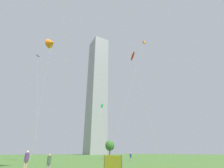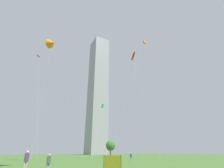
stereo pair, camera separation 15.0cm
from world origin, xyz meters
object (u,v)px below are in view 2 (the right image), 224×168
at_px(kite_flying_3, 38,57).
at_px(kite_flying_5, 144,43).
at_px(person_standing_0, 26,159).
at_px(kite_flying_1, 52,43).
at_px(person_standing_1, 131,156).
at_px(park_tree_0, 110,146).
at_px(kite_flying_0, 133,56).
at_px(person_standing_2, 49,162).
at_px(event_banner, 112,163).
at_px(kite_flying_4, 103,106).
at_px(distant_highrise_0, 98,91).

relative_size(kite_flying_3, kite_flying_5, 0.91).
relative_size(person_standing_0, kite_flying_1, 0.07).
bearing_deg(kite_flying_3, kite_flying_5, -39.76).
relative_size(person_standing_1, park_tree_0, 0.32).
relative_size(person_standing_0, kite_flying_0, 0.05).
height_order(person_standing_1, kite_flying_3, kite_flying_3).
bearing_deg(kite_flying_3, kite_flying_0, -18.47).
height_order(person_standing_2, park_tree_0, park_tree_0).
bearing_deg(kite_flying_5, park_tree_0, 88.08).
bearing_deg(kite_flying_1, park_tree_0, 20.97).
distance_m(person_standing_1, event_banner, 18.13).
height_order(person_standing_1, kite_flying_0, kite_flying_0).
xyz_separation_m(person_standing_1, kite_flying_1, (-16.46, 8.27, 24.96)).
bearing_deg(person_standing_2, kite_flying_4, 58.63).
bearing_deg(kite_flying_1, kite_flying_4, 26.19).
relative_size(person_standing_2, park_tree_0, 0.30).
xyz_separation_m(kite_flying_0, kite_flying_3, (-28.44, 9.50, -5.64)).
bearing_deg(kite_flying_4, person_standing_0, -133.29).
bearing_deg(person_standing_2, distant_highrise_0, 66.15).
relative_size(kite_flying_0, event_banner, 11.89).
height_order(person_standing_2, kite_flying_1, kite_flying_1).
xyz_separation_m(kite_flying_4, event_banner, (-17.34, -31.06, -14.99)).
distance_m(kite_flying_5, distant_highrise_0, 105.60).
distance_m(person_standing_1, kite_flying_1, 31.02).
xyz_separation_m(person_standing_0, person_standing_1, (19.51, 6.79, -0.11)).
relative_size(person_standing_1, event_banner, 0.57).
bearing_deg(person_standing_0, kite_flying_3, 84.06).
xyz_separation_m(person_standing_1, kite_flying_3, (-17.53, 18.94, 26.20)).
bearing_deg(person_standing_0, event_banner, -43.45).
distance_m(person_standing_2, park_tree_0, 36.62).
height_order(kite_flying_5, park_tree_0, kite_flying_5).
xyz_separation_m(kite_flying_3, event_banner, (4.49, -31.53, -26.37)).
relative_size(person_standing_2, kite_flying_4, 0.09).
relative_size(kite_flying_5, event_banner, 10.83).
distance_m(kite_flying_3, kite_flying_4, 24.62).
height_order(kite_flying_1, park_tree_0, kite_flying_1).
relative_size(kite_flying_0, park_tree_0, 6.66).
bearing_deg(kite_flying_4, distant_highrise_0, 62.35).
bearing_deg(park_tree_0, kite_flying_1, -159.03).
xyz_separation_m(kite_flying_1, kite_flying_3, (-1.07, 10.67, 1.24)).
bearing_deg(person_standing_2, person_standing_1, 35.54).
bearing_deg(person_standing_1, kite_flying_1, 144.24).
distance_m(kite_flying_1, kite_flying_3, 10.80).
distance_m(person_standing_1, kite_flying_4, 24.07).
distance_m(kite_flying_0, kite_flying_5, 11.55).
height_order(kite_flying_0, kite_flying_4, kite_flying_0).
distance_m(kite_flying_0, park_tree_0, 30.53).
distance_m(person_standing_0, kite_flying_3, 36.69).
bearing_deg(event_banner, person_standing_1, 43.97).
bearing_deg(kite_flying_3, event_banner, -81.90).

